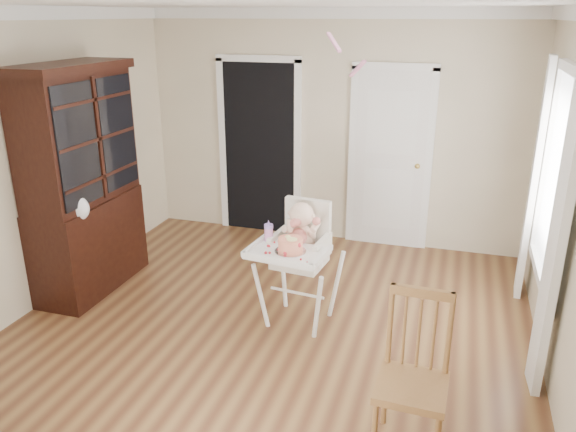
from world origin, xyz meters
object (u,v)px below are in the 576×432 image
(china_cabinet, at_px, (82,181))
(dining_chair, at_px, (413,380))
(cake, at_px, (290,245))
(sippy_cup, at_px, (269,232))
(high_chair, at_px, (299,250))

(china_cabinet, distance_m, dining_chair, 3.62)
(cake, relative_size, china_cabinet, 0.12)
(sippy_cup, xyz_separation_m, dining_chair, (1.36, -1.20, -0.38))
(cake, xyz_separation_m, china_cabinet, (-2.19, 0.32, 0.26))
(china_cabinet, relative_size, dining_chair, 2.11)
(dining_chair, bearing_deg, sippy_cup, 140.45)
(high_chair, xyz_separation_m, dining_chair, (1.10, -1.28, -0.21))
(high_chair, xyz_separation_m, cake, (-0.00, -0.25, 0.15))
(cake, relative_size, sippy_cup, 1.38)
(dining_chair, bearing_deg, cake, 139.11)
(high_chair, distance_m, china_cabinet, 2.24)
(cake, height_order, dining_chair, dining_chair)
(cake, bearing_deg, sippy_cup, 145.12)
(high_chair, distance_m, sippy_cup, 0.31)
(cake, distance_m, sippy_cup, 0.30)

